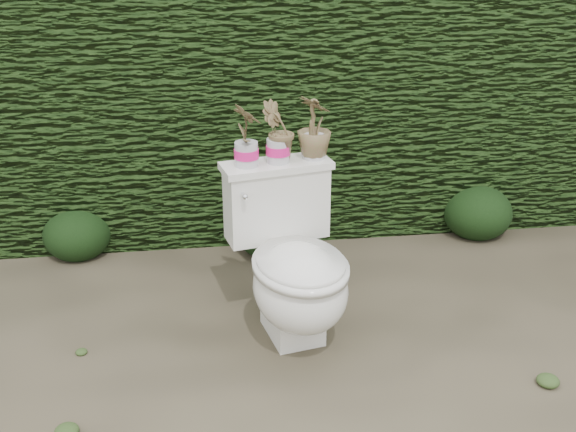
{
  "coord_description": "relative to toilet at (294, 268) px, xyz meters",
  "views": [
    {
      "loc": [
        -0.41,
        -2.71,
        1.87
      ],
      "look_at": [
        -0.01,
        0.25,
        0.55
      ],
      "focal_mm": 45.0,
      "sensor_mm": 36.0,
      "label": 1
    }
  ],
  "objects": [
    {
      "name": "liriope_clump_2",
      "position": [
        -0.01,
        0.9,
        -0.2
      ],
      "size": [
        0.4,
        0.4,
        0.32
      ],
      "primitive_type": "ellipsoid",
      "color": "black",
      "rests_on": "ground"
    },
    {
      "name": "liriope_clump_1",
      "position": [
        -1.1,
        1.01,
        -0.2
      ],
      "size": [
        0.38,
        0.38,
        0.31
      ],
      "primitive_type": "ellipsoid",
      "color": "black",
      "rests_on": "ground"
    },
    {
      "name": "potted_plant_center",
      "position": [
        -0.04,
        0.24,
        0.55
      ],
      "size": [
        0.17,
        0.15,
        0.27
      ],
      "primitive_type": "imported",
      "rotation": [
        0.0,
        0.0,
        3.39
      ],
      "color": "#2C7D26",
      "rests_on": "toilet"
    },
    {
      "name": "toilet",
      "position": [
        0.0,
        0.0,
        0.0
      ],
      "size": [
        0.58,
        0.75,
        0.78
      ],
      "rotation": [
        0.0,
        0.0,
        0.2
      ],
      "color": "white",
      "rests_on": "ground"
    },
    {
      "name": "ground",
      "position": [
        0.01,
        -0.11,
        -0.36
      ],
      "size": [
        60.0,
        60.0,
        0.0
      ],
      "primitive_type": "plane",
      "color": "brown",
      "rests_on": "ground"
    },
    {
      "name": "potted_plant_left",
      "position": [
        -0.18,
        0.21,
        0.56
      ],
      "size": [
        0.16,
        0.17,
        0.27
      ],
      "primitive_type": "imported",
      "rotation": [
        0.0,
        0.0,
        2.1
      ],
      "color": "#2C7D26",
      "rests_on": "toilet"
    },
    {
      "name": "potted_plant_right",
      "position": [
        0.13,
        0.27,
        0.56
      ],
      "size": [
        0.22,
        0.22,
        0.28
      ],
      "primitive_type": "imported",
      "rotation": [
        0.0,
        0.0,
        2.19
      ],
      "color": "#2C7D26",
      "rests_on": "toilet"
    },
    {
      "name": "hedge",
      "position": [
        0.01,
        1.49,
        0.44
      ],
      "size": [
        8.0,
        1.0,
        1.6
      ],
      "primitive_type": "cube",
      "color": "#284517",
      "rests_on": "ground"
    },
    {
      "name": "liriope_clump_3",
      "position": [
        1.26,
        0.97,
        -0.19
      ],
      "size": [
        0.41,
        0.41,
        0.33
      ],
      "primitive_type": "ellipsoid",
      "color": "black",
      "rests_on": "ground"
    }
  ]
}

